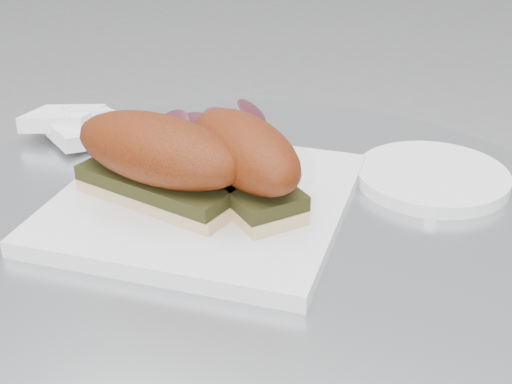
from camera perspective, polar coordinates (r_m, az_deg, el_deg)
plate at (r=0.68m, az=-4.18°, el=-0.72°), size 0.30×0.30×0.02m
sandwich_left at (r=0.66m, az=-7.78°, el=2.71°), size 0.19×0.11×0.08m
sandwich_right at (r=0.65m, az=-0.95°, el=2.67°), size 0.17×0.15×0.08m
salad at (r=0.74m, az=-3.03°, el=4.57°), size 0.12×0.12×0.05m
napkin at (r=0.86m, az=-14.44°, el=4.76°), size 0.11×0.11×0.02m
saucer at (r=0.75m, az=13.92°, el=1.18°), size 0.16×0.16×0.01m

